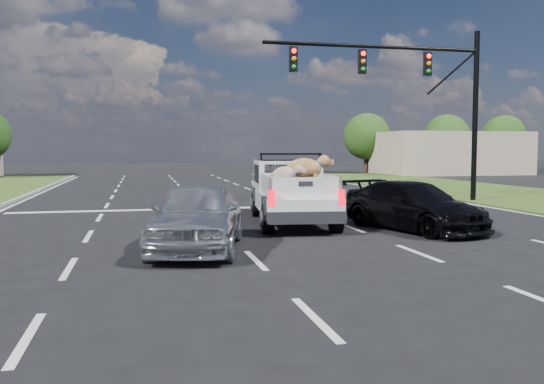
{
  "coord_description": "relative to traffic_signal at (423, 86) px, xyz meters",
  "views": [
    {
      "loc": [
        -3.92,
        -11.0,
        2.2
      ],
      "look_at": [
        -0.96,
        2.0,
        1.19
      ],
      "focal_mm": 38.0,
      "sensor_mm": 36.0,
      "label": 1
    }
  ],
  "objects": [
    {
      "name": "ground",
      "position": [
        -7.2,
        -10.5,
        -4.73
      ],
      "size": [
        160.0,
        160.0,
        0.0
      ],
      "primitive_type": "plane",
      "color": "black",
      "rests_on": "ground"
    },
    {
      "name": "road_markings",
      "position": [
        -7.2,
        -3.94,
        -4.72
      ],
      "size": [
        17.75,
        60.0,
        0.01
      ],
      "color": "silver",
      "rests_on": "ground"
    },
    {
      "name": "traffic_signal",
      "position": [
        0.0,
        0.0,
        0.0
      ],
      "size": [
        9.11,
        0.31,
        7.0
      ],
      "color": "black",
      "rests_on": "ground"
    },
    {
      "name": "building_right",
      "position": [
        14.8,
        23.5,
        -2.93
      ],
      "size": [
        12.0,
        7.0,
        3.6
      ],
      "primitive_type": "cube",
      "color": "tan",
      "rests_on": "ground"
    },
    {
      "name": "tree_far_d",
      "position": [
        8.8,
        27.5,
        -1.44
      ],
      "size": [
        4.2,
        4.2,
        5.4
      ],
      "color": "#332114",
      "rests_on": "ground"
    },
    {
      "name": "tree_far_e",
      "position": [
        16.8,
        27.5,
        -1.44
      ],
      "size": [
        4.2,
        4.2,
        5.4
      ],
      "color": "#332114",
      "rests_on": "ground"
    },
    {
      "name": "tree_far_f",
      "position": [
        22.8,
        27.5,
        -1.44
      ],
      "size": [
        4.2,
        4.2,
        5.4
      ],
      "color": "#332114",
      "rests_on": "ground"
    },
    {
      "name": "pickup_truck",
      "position": [
        -6.79,
        -5.02,
        -3.75
      ],
      "size": [
        2.62,
        5.72,
        2.07
      ],
      "rotation": [
        0.0,
        0.0,
        -0.12
      ],
      "color": "black",
      "rests_on": "ground"
    },
    {
      "name": "silver_sedan",
      "position": [
        -9.94,
        -9.03,
        -3.97
      ],
      "size": [
        2.74,
        4.74,
        1.52
      ],
      "primitive_type": "imported",
      "rotation": [
        0.0,
        0.0,
        -0.22
      ],
      "color": "silver",
      "rests_on": "ground"
    },
    {
      "name": "black_coupe",
      "position": [
        -3.94,
        -7.24,
        -4.07
      ],
      "size": [
        3.11,
        4.86,
        1.31
      ],
      "primitive_type": "imported",
      "rotation": [
        0.0,
        0.0,
        0.3
      ],
      "color": "black",
      "rests_on": "ground"
    }
  ]
}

